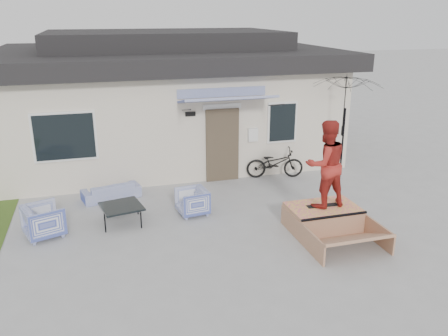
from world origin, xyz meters
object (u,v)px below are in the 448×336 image
object	(u,v)px
skate_ramp	(323,218)
skater	(326,163)
bicycle	(275,160)
patio_umbrella	(344,120)
loveseat	(111,188)
coffee_table	(122,214)
armchair_right	(192,200)
armchair_left	(43,219)
skateboard	(322,205)

from	to	relation	value
skate_ramp	skater	distance (m)	1.28
bicycle	patio_umbrella	size ratio (longest dim) A/B	0.72
skater	loveseat	bearing A→B (deg)	-39.09
coffee_table	armchair_right	bearing A→B (deg)	1.90
coffee_table	patio_umbrella	world-z (taller)	patio_umbrella
armchair_left	bicycle	distance (m)	6.58
bicycle	patio_umbrella	bearing A→B (deg)	-98.41
skater	coffee_table	bearing A→B (deg)	-23.59
bicycle	skate_ramp	size ratio (longest dim) A/B	0.81
loveseat	skate_ramp	size ratio (longest dim) A/B	0.72
armchair_left	patio_umbrella	world-z (taller)	patio_umbrella
armchair_right	skateboard	bearing A→B (deg)	52.89
armchair_right	patio_umbrella	size ratio (longest dim) A/B	0.30
armchair_right	loveseat	bearing A→B (deg)	-137.60
coffee_table	skateboard	bearing A→B (deg)	-18.39
skate_ramp	bicycle	bearing A→B (deg)	85.86
patio_umbrella	skateboard	xyz separation A→B (m)	(-1.99, -2.73, -1.21)
armchair_right	skate_ramp	distance (m)	3.08
skate_ramp	skateboard	world-z (taller)	skateboard
skateboard	skater	bearing A→B (deg)	-87.38
bicycle	skateboard	bearing A→B (deg)	-171.28
bicycle	skater	xyz separation A→B (m)	(-0.21, -3.40, 1.00)
armchair_right	skate_ramp	bearing A→B (deg)	52.06
loveseat	skater	size ratio (longest dim) A/B	0.76
skateboard	skater	size ratio (longest dim) A/B	0.37
skateboard	bicycle	bearing A→B (deg)	89.03
armchair_left	skateboard	distance (m)	6.12
armchair_right	skateboard	xyz separation A→B (m)	(2.66, -1.49, 0.18)
skate_ramp	skateboard	size ratio (longest dim) A/B	2.84
coffee_table	skater	world-z (taller)	skater
coffee_table	skateboard	size ratio (longest dim) A/B	1.22
armchair_left	skater	distance (m)	6.22
bicycle	skate_ramp	world-z (taller)	bicycle
coffee_table	armchair_left	bearing A→B (deg)	-172.85
armchair_right	skateboard	distance (m)	3.06
coffee_table	skate_ramp	distance (m)	4.58
coffee_table	skater	xyz separation A→B (m)	(4.33, -1.44, 1.31)
armchair_right	skate_ramp	xyz separation A→B (m)	(2.66, -1.55, -0.09)
coffee_table	patio_umbrella	bearing A→B (deg)	11.56
coffee_table	bicycle	distance (m)	4.96
loveseat	armchair_right	world-z (taller)	armchair_right
bicycle	coffee_table	bearing A→B (deg)	125.67
armchair_left	skate_ramp	bearing A→B (deg)	-122.07
bicycle	skater	size ratio (longest dim) A/B	0.86
armchair_left	coffee_table	xyz separation A→B (m)	(1.66, 0.21, -0.18)
skater	armchair_right	bearing A→B (deg)	-34.49
armchair_left	armchair_right	size ratio (longest dim) A/B	1.13
skateboard	coffee_table	bearing A→B (deg)	164.22
armchair_left	skater	world-z (taller)	skater
bicycle	skateboard	xyz separation A→B (m)	(-0.21, -3.40, 0.00)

